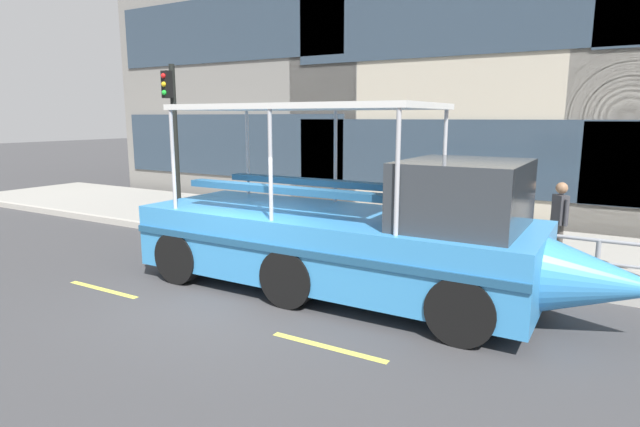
{
  "coord_description": "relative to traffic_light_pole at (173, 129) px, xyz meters",
  "views": [
    {
      "loc": [
        5.69,
        -6.75,
        3.14
      ],
      "look_at": [
        0.7,
        1.73,
        1.3
      ],
      "focal_mm": 28.93,
      "sensor_mm": 36.0,
      "label": 1
    }
  ],
  "objects": [
    {
      "name": "sidewalk",
      "position": [
        5.14,
        1.97,
        -2.73
      ],
      "size": [
        32.0,
        4.8,
        0.18
      ],
      "primitive_type": "cube",
      "color": "#99968E",
      "rests_on": "ground_plane"
    },
    {
      "name": "pedestrian_near_bow",
      "position": [
        9.83,
        0.83,
        -1.62
      ],
      "size": [
        0.34,
        0.4,
        1.69
      ],
      "color": "#47423D",
      "rests_on": "sidewalk"
    },
    {
      "name": "duck_tour_boat",
      "position": [
        6.89,
        -2.38,
        -1.74
      ],
      "size": [
        9.04,
        2.6,
        3.37
      ],
      "color": "#388CD1",
      "rests_on": "ground_plane"
    },
    {
      "name": "ground_plane",
      "position": [
        5.14,
        -3.63,
        -2.82
      ],
      "size": [
        120.0,
        120.0,
        0.0
      ],
      "primitive_type": "plane",
      "color": "#3D3D3F"
    },
    {
      "name": "lane_centreline",
      "position": [
        5.14,
        -4.56,
        -2.82
      ],
      "size": [
        25.8,
        0.12,
        0.01
      ],
      "color": "#DBD64C",
      "rests_on": "ground_plane"
    },
    {
      "name": "curb_edge",
      "position": [
        5.14,
        -0.52,
        -2.73
      ],
      "size": [
        32.0,
        0.18,
        0.18
      ],
      "primitive_type": "cube",
      "color": "#B2ADA3",
      "rests_on": "ground_plane"
    },
    {
      "name": "curb_guardrail",
      "position": [
        6.45,
        -0.18,
        -2.08
      ],
      "size": [
        11.7,
        0.09,
        0.84
      ],
      "color": "gray",
      "rests_on": "sidewalk"
    },
    {
      "name": "traffic_light_pole",
      "position": [
        0.0,
        0.0,
        0.0
      ],
      "size": [
        0.24,
        0.46,
        4.38
      ],
      "color": "black",
      "rests_on": "sidewalk"
    }
  ]
}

